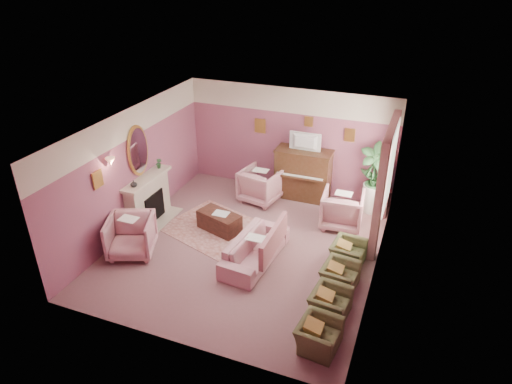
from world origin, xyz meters
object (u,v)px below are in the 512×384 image
(floral_armchair_left, at_px, (261,184))
(olive_chair_d, at_px, (348,250))
(television, at_px, (304,141))
(floral_armchair_front, at_px, (131,234))
(piano, at_px, (303,175))
(olive_chair_b, at_px, (330,300))
(floral_armchair_right, at_px, (342,208))
(coffee_table, at_px, (219,222))
(olive_chair_a, at_px, (319,331))
(side_table, at_px, (372,198))
(sofa, at_px, (255,244))
(olive_chair_c, at_px, (340,273))

(floral_armchair_left, relative_size, olive_chair_d, 1.30)
(television, relative_size, floral_armchair_front, 0.83)
(piano, relative_size, floral_armchair_front, 1.45)
(olive_chair_b, bearing_deg, floral_armchair_front, 175.98)
(floral_armchair_right, relative_size, olive_chair_b, 1.30)
(coffee_table, relative_size, olive_chair_d, 1.35)
(floral_armchair_right, distance_m, olive_chair_a, 3.89)
(piano, bearing_deg, side_table, -1.27)
(olive_chair_d, relative_size, side_table, 1.06)
(floral_armchair_right, bearing_deg, olive_chair_a, -83.68)
(coffee_table, relative_size, sofa, 0.51)
(floral_armchair_left, distance_m, floral_armchair_right, 2.27)
(olive_chair_d, bearing_deg, coffee_table, 176.60)
(floral_armchair_front, xyz_separation_m, side_table, (4.49, 3.75, -0.13))
(television, relative_size, coffee_table, 0.80)
(floral_armchair_left, distance_m, olive_chair_b, 4.41)
(piano, distance_m, olive_chair_d, 2.99)
(sofa, bearing_deg, side_table, 57.29)
(floral_armchair_left, bearing_deg, olive_chair_b, -53.15)
(olive_chair_b, bearing_deg, coffee_table, 148.96)
(floral_armchair_left, distance_m, side_table, 2.82)
(floral_armchair_left, distance_m, olive_chair_c, 3.79)
(coffee_table, distance_m, sofa, 1.45)
(side_table, bearing_deg, sofa, -122.71)
(floral_armchair_left, xyz_separation_m, olive_chair_c, (2.65, -2.71, -0.16))
(piano, distance_m, sofa, 3.08)
(television, height_order, sofa, television)
(sofa, height_order, olive_chair_a, sofa)
(coffee_table, bearing_deg, floral_armchair_left, 77.51)
(sofa, xyz_separation_m, floral_armchair_front, (-2.54, -0.72, 0.09))
(coffee_table, bearing_deg, piano, 59.50)
(sofa, distance_m, olive_chair_b, 2.09)
(piano, xyz_separation_m, floral_armchair_right, (1.26, -1.05, -0.17))
(floral_armchair_left, height_order, olive_chair_b, floral_armchair_left)
(olive_chair_b, bearing_deg, floral_armchair_left, 126.85)
(olive_chair_a, distance_m, olive_chair_c, 1.64)
(olive_chair_d, bearing_deg, floral_armchair_front, -163.02)
(piano, bearing_deg, olive_chair_d, -55.50)
(olive_chair_a, relative_size, olive_chair_c, 1.00)
(piano, distance_m, floral_armchair_left, 1.13)
(coffee_table, distance_m, olive_chair_a, 4.02)
(television, xyz_separation_m, floral_armchair_right, (1.26, -1.00, -1.12))
(floral_armchair_front, distance_m, olive_chair_a, 4.51)
(piano, xyz_separation_m, side_table, (1.81, -0.04, -0.30))
(olive_chair_b, bearing_deg, olive_chair_c, 90.00)
(piano, xyz_separation_m, floral_armchair_left, (-0.96, -0.56, -0.17))
(floral_armchair_front, relative_size, olive_chair_c, 1.30)
(sofa, bearing_deg, coffee_table, 146.46)
(floral_armchair_left, bearing_deg, sofa, -71.80)
(television, xyz_separation_m, side_table, (1.81, 0.01, -1.25))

